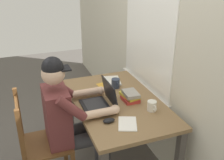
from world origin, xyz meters
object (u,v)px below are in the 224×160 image
at_px(coffee_mug_white, 152,106).
at_px(book_stack_main, 130,96).
at_px(laptop, 101,101).
at_px(landscape_photo_print, 102,85).
at_px(seated_person, 70,116).
at_px(wooden_chair, 40,144).
at_px(coffee_mug_dark, 116,83).
at_px(desk, 116,110).
at_px(computer_mouse, 109,121).

xyz_separation_m(coffee_mug_white, book_stack_main, (-0.24, -0.10, -0.00)).
xyz_separation_m(laptop, landscape_photo_print, (-0.41, 0.15, -0.05)).
height_order(seated_person, laptop, seated_person).
bearing_deg(wooden_chair, seated_person, 90.00).
bearing_deg(coffee_mug_dark, seated_person, -61.52).
distance_m(wooden_chair, coffee_mug_white, 1.04).
relative_size(wooden_chair, coffee_mug_white, 8.06).
height_order(desk, computer_mouse, computer_mouse).
bearing_deg(book_stack_main, computer_mouse, -48.47).
bearing_deg(laptop, coffee_mug_white, 60.01).
bearing_deg(coffee_mug_white, wooden_chair, -104.14).
distance_m(computer_mouse, book_stack_main, 0.42).
bearing_deg(coffee_mug_white, computer_mouse, -84.10).
xyz_separation_m(wooden_chair, laptop, (0.02, 0.57, 0.33)).
height_order(seated_person, computer_mouse, seated_person).
distance_m(computer_mouse, coffee_mug_white, 0.42).
distance_m(seated_person, wooden_chair, 0.36).
bearing_deg(laptop, landscape_photo_print, 159.99).
bearing_deg(book_stack_main, wooden_chair, -90.36).
bearing_deg(coffee_mug_white, laptop, -119.99).
relative_size(seated_person, book_stack_main, 5.74).
bearing_deg(landscape_photo_print, book_stack_main, 10.57).
bearing_deg(seated_person, landscape_photo_print, 131.96).
xyz_separation_m(coffee_mug_dark, book_stack_main, (0.30, 0.03, -0.00)).
bearing_deg(laptop, seated_person, -93.48).
distance_m(seated_person, laptop, 0.31).
height_order(seated_person, coffee_mug_white, seated_person).
distance_m(coffee_mug_white, book_stack_main, 0.26).
height_order(coffee_mug_dark, landscape_photo_print, coffee_mug_dark).
bearing_deg(desk, landscape_photo_print, -176.68).
relative_size(computer_mouse, coffee_mug_dark, 0.81).
relative_size(desk, computer_mouse, 12.82).
bearing_deg(desk, laptop, -70.26).
xyz_separation_m(seated_person, coffee_mug_white, (0.24, 0.67, 0.10)).
distance_m(desk, book_stack_main, 0.20).
xyz_separation_m(laptop, computer_mouse, (0.27, -0.03, -0.04)).
bearing_deg(landscape_photo_print, computer_mouse, -23.08).
relative_size(coffee_mug_dark, landscape_photo_print, 0.95).
height_order(laptop, book_stack_main, laptop).
bearing_deg(seated_person, coffee_mug_white, 70.36).
bearing_deg(landscape_photo_print, seated_person, -56.52).
distance_m(wooden_chair, computer_mouse, 0.68).
relative_size(seated_person, laptop, 3.82).
bearing_deg(computer_mouse, book_stack_main, 131.53).
bearing_deg(coffee_mug_dark, landscape_photo_print, -130.25).
distance_m(coffee_mug_dark, landscape_photo_print, 0.15).
bearing_deg(book_stack_main, landscape_photo_print, -160.95).
height_order(laptop, computer_mouse, laptop).
height_order(computer_mouse, landscape_photo_print, computer_mouse).
bearing_deg(computer_mouse, coffee_mug_dark, 153.62).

